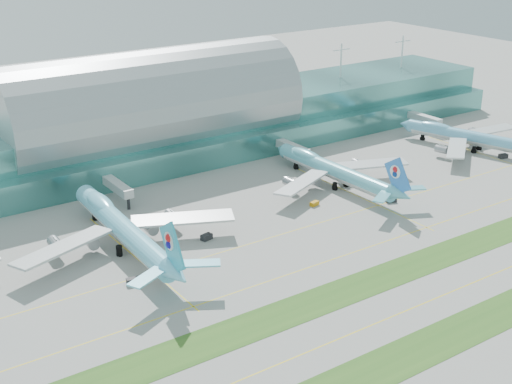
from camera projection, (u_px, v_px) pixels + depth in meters
ground at (373, 286)px, 189.76m from camera, size 700.00×700.00×0.00m
terminal at (151, 124)px, 283.02m from camera, size 340.00×69.10×36.00m
grass_strip_near at (455, 334)px, 168.33m from camera, size 420.00×12.00×0.08m
grass_strip_far at (368, 283)px, 191.28m from camera, size 420.00×12.00×0.08m
taxiline_b at (412, 308)px, 179.05m from camera, size 420.00×0.35×0.01m
taxiline_c at (329, 260)px, 203.53m from camera, size 420.00×0.35×0.01m
taxiline_d at (284, 234)px, 220.35m from camera, size 420.00×0.35×0.01m
airliner_b at (122, 227)px, 209.12m from camera, size 68.76×78.09×21.49m
airliner_c at (334, 170)px, 257.31m from camera, size 61.44×69.67×19.19m
airliner_d at (469, 136)px, 295.78m from camera, size 57.17×66.18×18.57m
gse_c at (134, 281)px, 190.59m from camera, size 4.32×2.58×1.71m
gse_d at (206, 237)px, 216.12m from camera, size 3.79×2.71×1.74m
gse_e at (314, 204)px, 241.13m from camera, size 3.56×2.32×1.43m
gse_f at (391, 200)px, 244.03m from camera, size 4.06×2.95×1.46m
gse_g at (503, 156)px, 287.18m from camera, size 3.86×2.67×1.72m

